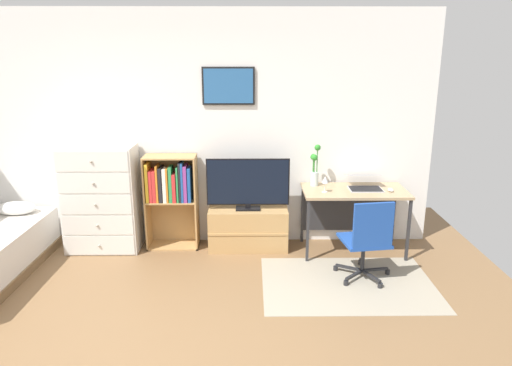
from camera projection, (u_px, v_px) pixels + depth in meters
ground_plane at (124, 366)px, 3.50m from camera, size 7.20×7.20×0.00m
wall_back_with_posters at (170, 130)px, 5.47m from camera, size 6.12×0.09×2.70m
area_rug at (348, 283)px, 4.73m from camera, size 1.70×1.20×0.01m
dresser at (101, 199)px, 5.40m from camera, size 0.82×0.46×1.23m
bookshelf at (170, 191)px, 5.44m from camera, size 0.59×0.30×1.10m
tv_stand at (248, 228)px, 5.53m from camera, size 0.91×0.41×0.48m
television at (248, 184)px, 5.36m from camera, size 0.94×0.16×0.60m
desk at (353, 199)px, 5.42m from camera, size 1.16×0.62×0.74m
office_chair at (368, 238)px, 4.67m from camera, size 0.57×0.58×0.86m
laptop at (364, 182)px, 5.35m from camera, size 0.37×0.40×0.16m
computer_mouse at (391, 190)px, 5.24m from camera, size 0.06×0.10×0.03m
bamboo_vase at (315, 168)px, 5.40m from camera, size 0.11×0.10×0.48m
wine_glass at (325, 180)px, 5.17m from camera, size 0.07×0.07×0.18m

